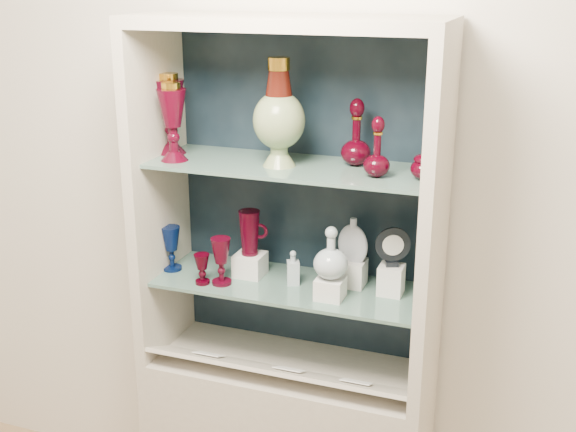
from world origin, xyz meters
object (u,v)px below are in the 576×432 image
(ruby_decanter_b, at_px, (356,130))
(ruby_goblet_tall, at_px, (221,261))
(pedestal_lamp_left, at_px, (170,114))
(flat_flask, at_px, (353,239))
(enamel_urn, at_px, (279,113))
(lidded_bowl, at_px, (425,164))
(clear_square_bottle, at_px, (293,267))
(ruby_decanter_a, at_px, (377,143))
(cameo_medallion, at_px, (393,246))
(clear_round_decanter, at_px, (331,254))
(ruby_pitcher, at_px, (250,233))
(pedestal_lamp_right, at_px, (173,122))
(cobalt_goblet, at_px, (171,248))
(ruby_goblet_small, at_px, (202,269))

(ruby_decanter_b, distance_m, ruby_goblet_tall, 0.64)
(pedestal_lamp_left, relative_size, flat_flask, 1.76)
(enamel_urn, distance_m, lidded_bowl, 0.49)
(enamel_urn, height_order, clear_square_bottle, enamel_urn)
(enamel_urn, bearing_deg, ruby_decanter_a, -4.74)
(pedestal_lamp_left, distance_m, ruby_decanter_b, 0.64)
(clear_square_bottle, relative_size, cameo_medallion, 0.89)
(clear_round_decanter, bearing_deg, ruby_pitcher, 164.73)
(pedestal_lamp_right, relative_size, clear_round_decanter, 1.52)
(pedestal_lamp_right, relative_size, clear_square_bottle, 2.12)
(lidded_bowl, xyz_separation_m, ruby_goblet_tall, (-0.66, -0.05, -0.38))
(ruby_decanter_a, bearing_deg, pedestal_lamp_right, -177.84)
(pedestal_lamp_right, height_order, clear_square_bottle, pedestal_lamp_right)
(ruby_decanter_a, height_order, clear_round_decanter, ruby_decanter_a)
(pedestal_lamp_left, xyz_separation_m, clear_square_bottle, (0.45, -0.02, -0.50))
(lidded_bowl, distance_m, clear_square_bottle, 0.59)
(cobalt_goblet, bearing_deg, ruby_decanter_a, -1.73)
(ruby_decanter_b, xyz_separation_m, flat_flask, (0.00, -0.01, -0.37))
(lidded_bowl, height_order, ruby_goblet_tall, lidded_bowl)
(pedestal_lamp_left, height_order, ruby_pitcher, pedestal_lamp_left)
(pedestal_lamp_left, bearing_deg, ruby_pitcher, 1.08)
(ruby_pitcher, bearing_deg, ruby_decanter_b, -1.36)
(enamel_urn, height_order, ruby_goblet_small, enamel_urn)
(pedestal_lamp_left, xyz_separation_m, ruby_decanter_a, (0.74, -0.06, -0.03))
(enamel_urn, relative_size, ruby_decanter_a, 1.65)
(enamel_urn, height_order, flat_flask, enamel_urn)
(pedestal_lamp_left, distance_m, ruby_decanter_a, 0.74)
(ruby_decanter_b, xyz_separation_m, clear_round_decanter, (-0.04, -0.13, -0.38))
(clear_square_bottle, bearing_deg, enamel_urn, -151.82)
(pedestal_lamp_left, distance_m, clear_round_decanter, 0.73)
(enamel_urn, bearing_deg, ruby_goblet_small, -162.21)
(ruby_decanter_a, distance_m, lidded_bowl, 0.15)
(ruby_decanter_a, xyz_separation_m, flat_flask, (-0.10, 0.11, -0.36))
(ruby_decanter_a, xyz_separation_m, lidded_bowl, (0.14, 0.02, -0.06))
(cobalt_goblet, relative_size, ruby_pitcher, 1.03)
(enamel_urn, xyz_separation_m, ruby_pitcher, (-0.13, 0.04, -0.43))
(ruby_decanter_a, relative_size, clear_round_decanter, 1.24)
(ruby_goblet_small, distance_m, clear_square_bottle, 0.31)
(flat_flask, bearing_deg, ruby_goblet_tall, -147.46)
(ruby_decanter_b, distance_m, cobalt_goblet, 0.79)
(ruby_decanter_b, height_order, flat_flask, ruby_decanter_b)
(pedestal_lamp_left, relative_size, cobalt_goblet, 1.69)
(ruby_pitcher, xyz_separation_m, cameo_medallion, (0.50, 0.01, 0.01))
(ruby_pitcher, xyz_separation_m, clear_round_decanter, (0.32, -0.09, -0.00))
(clear_square_bottle, xyz_separation_m, clear_round_decanter, (0.15, -0.07, 0.09))
(pedestal_lamp_right, bearing_deg, enamel_urn, 8.51)
(enamel_urn, xyz_separation_m, cameo_medallion, (0.37, 0.06, -0.42))
(pedestal_lamp_right, height_order, flat_flask, pedestal_lamp_right)
(ruby_decanter_b, relative_size, clear_round_decanter, 1.36)
(ruby_decanter_b, bearing_deg, enamel_urn, -158.96)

